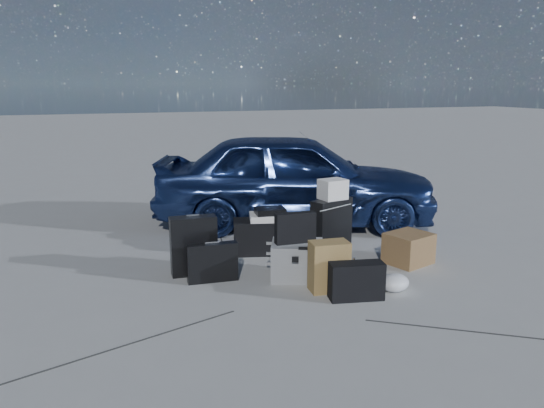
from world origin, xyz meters
The scene contains 16 objects.
ground centered at (0.00, 0.00, 0.00)m, with size 60.00×60.00×0.00m, color #A3A39E.
car centered at (0.85, 2.10, 0.60)m, with size 1.41×3.51×1.20m, color #2D4588.
pelican_case centered at (0.11, 0.29, 0.17)m, with size 0.47×0.39×0.34m, color gray.
laptop_bag centered at (0.09, 0.29, 0.48)m, with size 0.38×0.09×0.28m, color black.
briefcase centered at (-0.65, 0.48, 0.18)m, with size 0.46×0.10×0.36m, color black.
suitcase_left centered at (-0.77, 0.73, 0.28)m, with size 0.43×0.16×0.56m, color black.
suitcase_right centered at (0.75, 0.87, 0.29)m, with size 0.49×0.18×0.59m, color black.
white_carton centered at (0.76, 0.87, 0.69)m, with size 0.26×0.21×0.21m, color white.
duffel_bag centered at (0.11, 1.10, 0.18)m, with size 0.72×0.31×0.36m, color black.
flat_box_white centered at (0.12, 1.10, 0.39)m, with size 0.38×0.29×0.07m, color white.
flat_box_black centered at (0.14, 1.09, 0.46)m, with size 0.31×0.22×0.07m, color black.
kraft_bag centered at (0.25, -0.09, 0.22)m, with size 0.33×0.20×0.44m, color #A28546.
cardboard_box centered at (1.33, 0.28, 0.16)m, with size 0.41×0.36×0.31m, color olive.
plastic_bag centered at (0.78, -0.31, 0.08)m, with size 0.28×0.24×0.15m, color white.
messenger_bag centered at (0.38, -0.34, 0.16)m, with size 0.45×0.17×0.32m, color black.
green_bottle centered at (0.48, -0.13, 0.13)m, with size 0.07×0.07×0.27m, color black.
Camera 1 is at (-1.75, -4.02, 1.78)m, focal length 35.00 mm.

